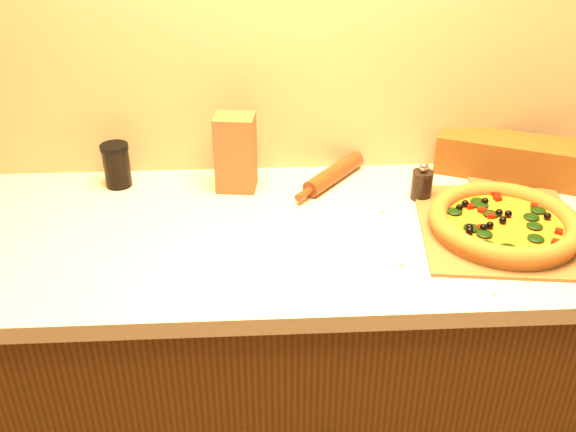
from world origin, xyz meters
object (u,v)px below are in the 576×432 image
object	(u,v)px
pepper_grinder	(422,184)
rolling_pin	(334,174)
dark_jar	(117,165)
pizza_peel	(498,224)
pizza	(505,223)

from	to	relation	value
pepper_grinder	rolling_pin	distance (m)	0.24
rolling_pin	dark_jar	bearing A→B (deg)	179.10
pizza_peel	dark_jar	distance (m)	0.98
rolling_pin	dark_jar	world-z (taller)	dark_jar
pepper_grinder	rolling_pin	world-z (taller)	pepper_grinder
pizza_peel	pizza	xyz separation A→B (m)	(-0.00, -0.04, 0.03)
pizza	pizza_peel	bearing A→B (deg)	86.83
pizza_peel	rolling_pin	world-z (taller)	rolling_pin
pizza_peel	pizza	bearing A→B (deg)	-86.03
pizza	pepper_grinder	xyz separation A→B (m)	(-0.15, 0.18, 0.01)
pizza_peel	dark_jar	world-z (taller)	dark_jar
pepper_grinder	rolling_pin	xyz separation A→B (m)	(-0.21, 0.11, -0.02)
rolling_pin	dark_jar	distance (m)	0.58
dark_jar	pizza_peel	bearing A→B (deg)	-15.57
dark_jar	rolling_pin	bearing A→B (deg)	-0.90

